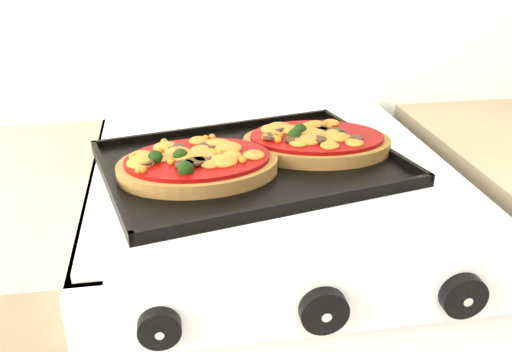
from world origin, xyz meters
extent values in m
cube|color=white|center=(-0.04, 1.39, 0.85)|extent=(0.60, 0.02, 0.09)
cylinder|color=black|center=(-0.24, 1.37, 0.85)|extent=(0.05, 0.02, 0.05)
cylinder|color=black|center=(-0.04, 1.37, 0.85)|extent=(0.06, 0.02, 0.06)
cylinder|color=black|center=(0.14, 1.37, 0.85)|extent=(0.06, 0.02, 0.06)
cube|color=black|center=(-0.08, 1.68, 0.92)|extent=(0.53, 0.44, 0.02)
camera|label=1|loc=(-0.21, 0.83, 1.29)|focal=40.00mm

